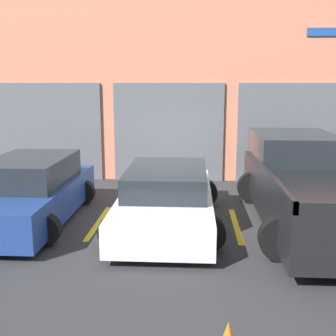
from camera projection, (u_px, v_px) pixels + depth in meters
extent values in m
plane|color=#2D2D30|center=(170.00, 209.00, 9.90)|extent=(28.00, 28.00, 0.00)
cube|color=#D17A5B|center=(176.00, 85.00, 12.56)|extent=(14.99, 0.60, 5.69)
cube|color=#595B60|center=(48.00, 132.00, 12.73)|extent=(3.25, 0.08, 2.91)
cube|color=#595B60|center=(169.00, 133.00, 12.52)|extent=(3.25, 0.08, 2.91)
cube|color=#595B60|center=(293.00, 133.00, 12.30)|extent=(3.25, 0.08, 2.91)
cube|color=#1E4799|center=(323.00, 32.00, 11.70)|extent=(0.90, 0.03, 0.22)
cube|color=black|center=(309.00, 195.00, 8.52)|extent=(1.96, 5.58, 0.91)
cube|color=#1E2328|center=(294.00, 147.00, 9.87)|extent=(1.80, 2.51, 0.62)
cube|color=black|center=(275.00, 183.00, 7.24)|extent=(0.08, 3.07, 0.18)
cylinder|color=black|center=(253.00, 187.00, 10.32)|extent=(0.78, 0.22, 0.78)
cylinder|color=black|center=(326.00, 188.00, 10.22)|extent=(0.78, 0.22, 0.78)
cylinder|color=black|center=(282.00, 238.00, 6.94)|extent=(0.78, 0.22, 0.78)
cube|color=white|center=(167.00, 204.00, 8.75)|extent=(1.83, 4.49, 0.57)
cube|color=#1E2328|center=(167.00, 179.00, 8.75)|extent=(1.61, 2.47, 0.47)
cylinder|color=black|center=(137.00, 192.00, 10.18)|extent=(0.65, 0.22, 0.65)
cylinder|color=black|center=(204.00, 193.00, 10.08)|extent=(0.65, 0.22, 0.65)
cylinder|color=black|center=(116.00, 232.00, 7.45)|extent=(0.65, 0.22, 0.65)
cylinder|color=black|center=(207.00, 233.00, 7.36)|extent=(0.65, 0.22, 0.65)
cube|color=navy|center=(30.00, 200.00, 8.91)|extent=(1.73, 4.26, 0.69)
cube|color=#1E2328|center=(30.00, 170.00, 8.89)|extent=(1.52, 2.34, 0.55)
cylinder|color=black|center=(21.00, 191.00, 10.28)|extent=(0.61, 0.22, 0.61)
cylinder|color=black|center=(82.00, 192.00, 10.19)|extent=(0.61, 0.22, 0.61)
cylinder|color=black|center=(44.00, 230.00, 7.61)|extent=(0.61, 0.22, 0.61)
cube|color=gold|center=(98.00, 222.00, 8.92)|extent=(0.12, 2.20, 0.01)
cube|color=gold|center=(236.00, 225.00, 8.74)|extent=(0.12, 2.20, 0.01)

